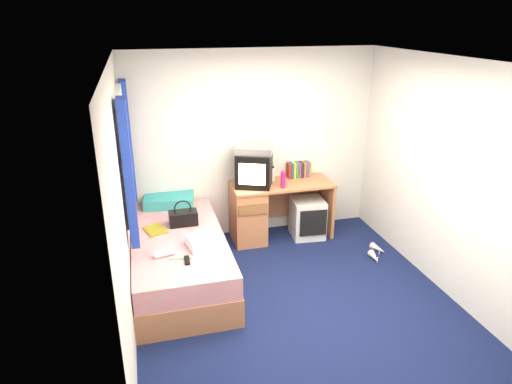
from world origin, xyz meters
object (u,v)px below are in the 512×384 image
object	(u,v)px
crt_tv	(254,169)
white_heels	(376,253)
picture_frame	(307,171)
aerosol_can	(273,174)
towel	(204,241)
colour_swatch_fan	(180,257)
handbag	(183,217)
bed	(179,259)
remote_control	(187,260)
pillow	(169,200)
storage_cube	(307,218)
vcr	(254,149)
magazine	(155,230)
water_bottle	(164,253)
pink_water_bottle	(283,180)
desk	(261,209)

from	to	relation	value
crt_tv	white_heels	world-z (taller)	crt_tv
picture_frame	aerosol_can	xyz separation A→B (m)	(-0.51, -0.09, 0.02)
towel	colour_swatch_fan	world-z (taller)	towel
picture_frame	handbag	bearing A→B (deg)	-172.05
towel	bed	bearing A→B (deg)	130.58
towel	remote_control	size ratio (longest dim) A/B	2.07
handbag	white_heels	size ratio (longest dim) A/B	0.78
pillow	storage_cube	bearing A→B (deg)	-7.10
vcr	handbag	world-z (taller)	vcr
handbag	storage_cube	bearing A→B (deg)	12.50
picture_frame	remote_control	distance (m)	2.35
storage_cube	magazine	distance (m)	2.05
crt_tv	picture_frame	world-z (taller)	crt_tv
colour_swatch_fan	vcr	bearing A→B (deg)	49.31
vcr	water_bottle	distance (m)	1.81
towel	handbag	bearing A→B (deg)	104.77
bed	vcr	world-z (taller)	vcr
crt_tv	pink_water_bottle	world-z (taller)	crt_tv
pink_water_bottle	white_heels	xyz separation A→B (m)	(1.00, -0.67, -0.81)
remote_control	white_heels	distance (m)	2.45
aerosol_can	bed	bearing A→B (deg)	-147.01
pillow	aerosol_can	size ratio (longest dim) A/B	3.33
crt_tv	picture_frame	size ratio (longest dim) A/B	3.89
pillow	remote_control	bearing A→B (deg)	-88.08
bed	storage_cube	world-z (taller)	bed
pink_water_bottle	remote_control	size ratio (longest dim) A/B	1.24
picture_frame	white_heels	world-z (taller)	picture_frame
vcr	white_heels	world-z (taller)	vcr
water_bottle	colour_swatch_fan	distance (m)	0.17
handbag	crt_tv	bearing A→B (deg)	26.09
picture_frame	aerosol_can	world-z (taller)	aerosol_can
handbag	magazine	world-z (taller)	handbag
pillow	towel	distance (m)	1.20
storage_cube	pillow	bearing A→B (deg)	177.94
aerosol_can	colour_swatch_fan	xyz separation A→B (m)	(-1.34, -1.33, -0.29)
storage_cube	pink_water_bottle	bearing A→B (deg)	-163.33
storage_cube	colour_swatch_fan	bearing A→B (deg)	-142.00
pink_water_bottle	water_bottle	size ratio (longest dim) A/B	0.99
desk	towel	size ratio (longest dim) A/B	3.92
storage_cube	pink_water_bottle	distance (m)	0.70
storage_cube	vcr	world-z (taller)	vcr
aerosol_can	magazine	distance (m)	1.70
pink_water_bottle	remote_control	distance (m)	1.79
storage_cube	bed	bearing A→B (deg)	-153.95
white_heels	colour_swatch_fan	bearing A→B (deg)	-170.42
remote_control	towel	bearing A→B (deg)	54.09
bed	white_heels	world-z (taller)	bed
picture_frame	crt_tv	bearing A→B (deg)	-179.99
pillow	crt_tv	bearing A→B (deg)	-6.77
picture_frame	towel	xyz separation A→B (m)	(-1.58, -1.23, -0.22)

